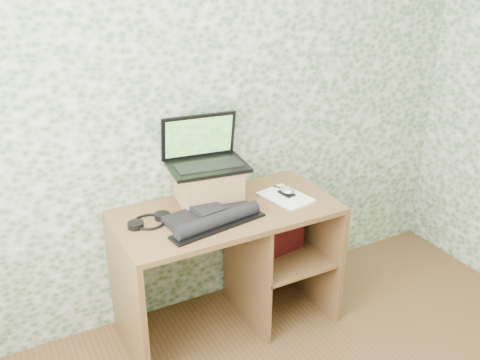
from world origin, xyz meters
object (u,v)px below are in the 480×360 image
laptop (204,154)px  riser (208,185)px  keyboard (212,217)px  notepad (286,197)px  desk (237,247)px

laptop → riser: bearing=-83.5°
keyboard → notepad: 0.48m
riser → keyboard: (-0.08, -0.22, -0.07)m
laptop → notepad: 0.52m
laptop → notepad: size_ratio=1.57×
desk → notepad: (0.28, -0.06, 0.28)m
desk → notepad: bearing=-11.4°
riser → laptop: size_ratio=0.74×
desk → riser: (-0.12, 0.12, 0.37)m
laptop → keyboard: (-0.08, -0.27, -0.24)m
desk → laptop: bearing=126.4°
notepad → laptop: bearing=139.6°
riser → notepad: size_ratio=1.15×
desk → keyboard: size_ratio=2.23×
laptop → keyboard: size_ratio=0.83×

